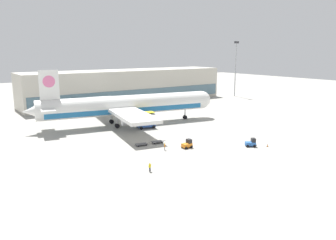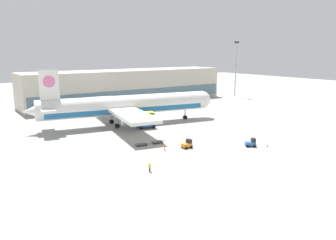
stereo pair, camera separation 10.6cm
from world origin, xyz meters
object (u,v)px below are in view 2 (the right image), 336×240
traffic_cone_near (267,145)px  baggage_dolly_second (157,142)px  ground_crew_near (165,146)px  light_mast (236,65)px  baggage_tug_foreground (187,144)px  ground_crew_far (150,167)px  baggage_tug_mid (251,143)px  airplane_main (125,106)px  scissor_lift_loader (146,122)px  baggage_dolly_lead (141,144)px

traffic_cone_near → baggage_dolly_second: bearing=138.4°
ground_crew_near → traffic_cone_near: bearing=93.8°
light_mast → baggage_tug_foreground: light_mast is taller
traffic_cone_near → ground_crew_far: bearing=176.4°
baggage_tug_mid → ground_crew_near: bearing=-173.8°
baggage_dolly_second → ground_crew_near: ground_crew_near is taller
ground_crew_near → ground_crew_far: size_ratio=0.97×
baggage_dolly_second → traffic_cone_near: (19.53, -17.34, -0.01)m
light_mast → baggage_tug_mid: light_mast is taller
airplane_main → baggage_tug_mid: airplane_main is taller
scissor_lift_loader → ground_crew_near: bearing=-99.9°
airplane_main → baggage_dolly_lead: size_ratio=15.29×
baggage_dolly_lead → baggage_tug_foreground: bearing=-37.2°
light_mast → airplane_main: 80.28m
airplane_main → traffic_cone_near: 43.72m
airplane_main → ground_crew_far: size_ratio=33.42×
light_mast → ground_crew_far: bearing=-144.2°
baggage_dolly_lead → ground_crew_near: size_ratio=2.24×
airplane_main → scissor_lift_loader: airplane_main is taller
baggage_tug_foreground → baggage_dolly_lead: bearing=133.9°
light_mast → airplane_main: (-75.14, -26.67, -9.41)m
ground_crew_far → traffic_cone_near: size_ratio=2.22×
airplane_main → baggage_tug_foreground: airplane_main is taller
baggage_tug_foreground → baggage_dolly_second: (-3.57, 7.27, -0.49)m
light_mast → baggage_tug_mid: bearing=-133.8°
baggage_tug_mid → traffic_cone_near: (3.00, -2.35, -0.50)m
ground_crew_near → ground_crew_far: 13.72m
airplane_main → baggage_dolly_lead: airplane_main is taller
airplane_main → baggage_dolly_lead: 24.28m
traffic_cone_near → baggage_dolly_lead: bearing=143.4°
light_mast → ground_crew_far: (-90.01, -64.88, -14.24)m
airplane_main → scissor_lift_loader: 8.80m
airplane_main → ground_crew_near: 29.52m
light_mast → scissor_lift_loader: 80.85m
baggage_dolly_lead → traffic_cone_near: 29.68m
scissor_lift_loader → baggage_tug_foreground: (-2.57, -22.86, -0.95)m
baggage_tug_mid → airplane_main: bearing=142.2°
baggage_tug_mid → traffic_cone_near: baggage_tug_mid is taller
light_mast → ground_crew_near: light_mast is taller
baggage_dolly_second → ground_crew_far: size_ratio=2.19×
baggage_tug_mid → ground_crew_far: bearing=-146.5°
scissor_lift_loader → airplane_main: bearing=122.9°
baggage_dolly_second → baggage_tug_foreground: bearing=-56.8°
baggage_tug_mid → baggage_dolly_second: bearing=170.5°
airplane_main → baggage_dolly_second: 23.68m
baggage_dolly_second → scissor_lift_loader: bearing=75.5°
scissor_lift_loader → ground_crew_near: 22.89m
baggage_tug_foreground → baggage_tug_mid: 15.08m
light_mast → baggage_dolly_second: (-78.30, -49.50, -14.86)m
baggage_dolly_lead → traffic_cone_near: size_ratio=4.85×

